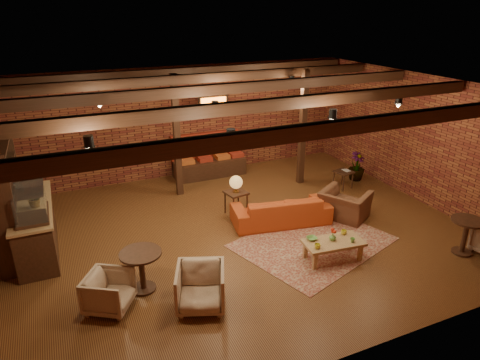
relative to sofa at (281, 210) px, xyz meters
name	(u,v)px	position (x,y,z in m)	size (l,w,h in m)	color
floor	(239,232)	(-1.09, -0.04, -0.33)	(10.00, 10.00, 0.00)	#3B1C0E
ceiling	(238,89)	(-1.09, -0.04, 2.87)	(10.00, 8.00, 0.02)	black
wall_back	(183,122)	(-1.09, 3.96, 1.27)	(10.00, 0.02, 3.20)	maroon
wall_front	(360,262)	(-1.09, -4.04, 1.27)	(10.00, 0.02, 3.20)	maroon
wall_right	(418,138)	(3.91, -0.04, 1.27)	(0.02, 8.00, 3.20)	maroon
ceiling_beams	(239,96)	(-1.09, -0.04, 2.75)	(9.80, 6.40, 0.22)	black
ceiling_pipe	(211,93)	(-1.09, 1.56, 2.52)	(0.12, 0.12, 9.60)	black
post_left	(177,137)	(-1.69, 2.56, 1.27)	(0.16, 0.16, 3.20)	black
post_right	(303,128)	(1.71, 1.96, 1.27)	(0.16, 0.16, 3.20)	black
service_counter	(33,215)	(-5.19, 0.96, 0.47)	(0.80, 2.50, 1.60)	black
plant_counter	(35,192)	(-5.09, 1.16, 0.89)	(0.35, 0.39, 0.30)	#337F33
shelving_hutch	(7,199)	(-5.59, 1.06, 0.87)	(0.52, 2.00, 2.40)	black
banquette	(209,160)	(-0.49, 3.51, 0.17)	(2.10, 0.70, 1.00)	maroon
service_sign	(213,100)	(-0.49, 3.06, 2.02)	(0.86, 0.06, 0.30)	orange
ceiling_spotlights	(239,107)	(-1.09, -0.04, 2.53)	(6.40, 4.40, 0.28)	black
rug	(313,242)	(0.20, -1.09, -0.32)	(3.07, 2.35, 0.01)	maroon
sofa	(281,210)	(0.00, 0.00, 0.00)	(2.26, 0.88, 0.66)	#AB3D17
coffee_table	(333,243)	(0.18, -1.79, 0.04)	(1.25, 0.72, 0.66)	olive
side_table_lamp	(236,185)	(-0.78, 0.83, 0.43)	(0.56, 0.56, 1.00)	black
round_table_left	(141,265)	(-3.49, -1.26, 0.19)	(0.73, 0.73, 0.77)	black
armchair_a	(109,290)	(-4.10, -1.55, 0.03)	(0.70, 0.65, 0.72)	beige
armchair_b	(201,286)	(-2.69, -2.11, 0.08)	(0.80, 0.74, 0.82)	beige
armchair_right	(345,200)	(1.51, -0.39, 0.13)	(1.05, 0.68, 0.92)	brown
side_table_book	(344,172)	(2.59, 1.12, 0.13)	(0.53, 0.53, 0.52)	black
round_table_right	(466,231)	(2.77, -2.68, 0.18)	(0.65, 0.65, 0.76)	black
plant_tall	(360,138)	(3.31, 1.47, 0.92)	(1.40, 1.40, 2.51)	#4C7F4C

